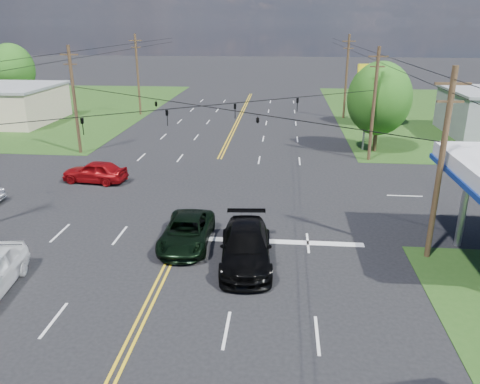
# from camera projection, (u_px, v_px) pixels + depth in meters

# --- Properties ---
(ground) EXTENTS (280.00, 280.00, 0.00)m
(ground) POSITION_uv_depth(u_px,v_px,m) (204.00, 190.00, 33.48)
(ground) COLOR black
(ground) RESTS_ON ground
(stop_bar) EXTENTS (10.00, 0.50, 0.02)m
(stop_bar) POSITION_uv_depth(u_px,v_px,m) (271.00, 242.00, 25.57)
(stop_bar) COLOR silver
(stop_bar) RESTS_ON ground
(pole_se) EXTENTS (1.60, 0.28, 9.50)m
(pole_se) POSITION_uv_depth(u_px,v_px,m) (441.00, 165.00, 22.26)
(pole_se) COLOR #41281B
(pole_se) RESTS_ON ground
(pole_nw) EXTENTS (1.60, 0.28, 9.50)m
(pole_nw) POSITION_uv_depth(u_px,v_px,m) (74.00, 99.00, 41.34)
(pole_nw) COLOR #41281B
(pole_nw) RESTS_ON ground
(pole_ne) EXTENTS (1.60, 0.28, 9.50)m
(pole_ne) POSITION_uv_depth(u_px,v_px,m) (374.00, 103.00, 39.11)
(pole_ne) COLOR #41281B
(pole_ne) RESTS_ON ground
(pole_left_far) EXTENTS (1.60, 0.28, 10.00)m
(pole_left_far) POSITION_uv_depth(u_px,v_px,m) (138.00, 74.00, 59.04)
(pole_left_far) COLOR #41281B
(pole_left_far) RESTS_ON ground
(pole_right_far) EXTENTS (1.60, 0.28, 10.00)m
(pole_right_far) POSITION_uv_depth(u_px,v_px,m) (346.00, 76.00, 56.81)
(pole_right_far) COLOR #41281B
(pole_right_far) RESTS_ON ground
(span_wire_signals) EXTENTS (26.00, 18.00, 1.13)m
(span_wire_signals) POSITION_uv_depth(u_px,v_px,m) (202.00, 106.00, 31.44)
(span_wire_signals) COLOR black
(span_wire_signals) RESTS_ON ground
(power_lines) EXTENTS (26.04, 100.00, 0.64)m
(power_lines) POSITION_uv_depth(u_px,v_px,m) (196.00, 69.00, 28.67)
(power_lines) COLOR black
(power_lines) RESTS_ON ground
(tree_right_a) EXTENTS (5.70, 5.70, 8.18)m
(tree_right_a) POSITION_uv_depth(u_px,v_px,m) (379.00, 99.00, 41.85)
(tree_right_a) COLOR #41281B
(tree_right_a) RESTS_ON ground
(tree_right_b) EXTENTS (4.94, 4.94, 7.09)m
(tree_right_b) POSITION_uv_depth(u_px,v_px,m) (381.00, 89.00, 53.09)
(tree_right_b) COLOR #41281B
(tree_right_b) RESTS_ON ground
(tree_far_l) EXTENTS (6.08, 6.08, 8.72)m
(tree_far_l) POSITION_uv_depth(u_px,v_px,m) (12.00, 69.00, 64.41)
(tree_far_l) COLOR #41281B
(tree_far_l) RESTS_ON ground
(pickup_dkgreen) EXTENTS (2.55, 5.41, 1.49)m
(pickup_dkgreen) POSITION_uv_depth(u_px,v_px,m) (187.00, 232.00, 24.99)
(pickup_dkgreen) COLOR black
(pickup_dkgreen) RESTS_ON ground
(suv_black) EXTENTS (2.92, 6.27, 1.77)m
(suv_black) POSITION_uv_depth(u_px,v_px,m) (246.00, 247.00, 23.01)
(suv_black) COLOR black
(suv_black) RESTS_ON ground
(sedan_red) EXTENTS (4.96, 2.45, 1.63)m
(sedan_red) POSITION_uv_depth(u_px,v_px,m) (95.00, 172.00, 34.86)
(sedan_red) COLOR maroon
(sedan_red) RESTS_ON ground
(polesign_ne) EXTENTS (2.19, 0.61, 7.91)m
(polesign_ne) POSITION_uv_depth(u_px,v_px,m) (369.00, 84.00, 41.81)
(polesign_ne) COLOR #A5A5AA
(polesign_ne) RESTS_ON ground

